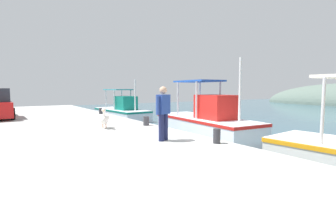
# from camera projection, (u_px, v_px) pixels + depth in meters

# --- Properties ---
(quay_pier) EXTENTS (36.00, 10.00, 0.80)m
(quay_pier) POSITION_uv_depth(u_px,v_px,m) (29.00, 163.00, 6.78)
(quay_pier) COLOR #B2B2AD
(quay_pier) RESTS_ON ground
(fishing_boat_nearest) EXTENTS (5.80, 2.41, 2.99)m
(fishing_boat_nearest) POSITION_uv_depth(u_px,v_px,m) (122.00, 112.00, 19.51)
(fishing_boat_nearest) COLOR white
(fishing_boat_nearest) RESTS_ON ground
(fishing_boat_second) EXTENTS (6.24, 2.44, 3.58)m
(fishing_boat_second) POSITION_uv_depth(u_px,v_px,m) (206.00, 123.00, 12.22)
(fishing_boat_second) COLOR white
(fishing_boat_second) RESTS_ON ground
(pelican) EXTENTS (0.96, 0.56, 0.82)m
(pelican) POSITION_uv_depth(u_px,v_px,m) (104.00, 118.00, 10.05)
(pelican) COLOR tan
(pelican) RESTS_ON quay_pier
(fisherman_standing) EXTENTS (0.36, 0.56, 1.62)m
(fisherman_standing) POSITION_uv_depth(u_px,v_px,m) (163.00, 111.00, 7.62)
(fisherman_standing) COLOR #1E234C
(fisherman_standing) RESTS_ON quay_pier
(mooring_bollard_nearest) EXTENTS (0.22, 0.22, 0.37)m
(mooring_bollard_nearest) POSITION_uv_depth(u_px,v_px,m) (101.00, 111.00, 15.80)
(mooring_bollard_nearest) COLOR #333338
(mooring_bollard_nearest) RESTS_ON quay_pier
(mooring_bollard_second) EXTENTS (0.25, 0.25, 0.39)m
(mooring_bollard_second) POSITION_uv_depth(u_px,v_px,m) (146.00, 121.00, 10.85)
(mooring_bollard_second) COLOR #333338
(mooring_bollard_second) RESTS_ON quay_pier
(mooring_bollard_third) EXTENTS (0.21, 0.21, 0.42)m
(mooring_bollard_third) POSITION_uv_depth(u_px,v_px,m) (217.00, 136.00, 7.30)
(mooring_bollard_third) COLOR #333338
(mooring_bollard_third) RESTS_ON quay_pier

